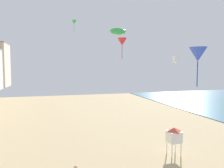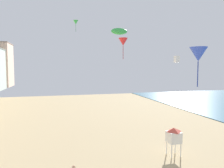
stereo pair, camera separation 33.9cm
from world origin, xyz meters
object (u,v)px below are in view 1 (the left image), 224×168
at_px(lifeguard_stand, 174,135).
at_px(kite_red_delta, 122,42).
at_px(kite_green_delta, 74,22).
at_px(kite_white_box, 175,59).
at_px(kite_blue_delta, 198,54).
at_px(kite_green_parafoil, 118,31).

xyz_separation_m(lifeguard_stand, kite_red_delta, (-0.54, 13.29, 9.91)).
relative_size(kite_red_delta, kite_green_delta, 1.41).
height_order(lifeguard_stand, kite_white_box, kite_white_box).
height_order(kite_blue_delta, kite_green_delta, kite_green_delta).
height_order(kite_red_delta, kite_blue_delta, kite_red_delta).
height_order(kite_red_delta, kite_white_box, kite_red_delta).
xyz_separation_m(kite_white_box, kite_green_delta, (-12.27, 16.30, 7.68)).
bearing_deg(kite_red_delta, kite_white_box, -28.25).
bearing_deg(kite_blue_delta, kite_red_delta, 109.43).
bearing_deg(kite_blue_delta, kite_green_delta, 111.74).
bearing_deg(kite_red_delta, kite_green_delta, 113.80).
distance_m(kite_red_delta, kite_blue_delta, 12.58).
relative_size(lifeguard_stand, kite_green_parafoil, 0.92).
bearing_deg(kite_white_box, kite_green_delta, 126.98).
bearing_deg(kite_blue_delta, kite_green_parafoil, 102.31).
bearing_deg(kite_green_parafoil, kite_blue_delta, -77.69).
xyz_separation_m(lifeguard_stand, kite_green_delta, (-6.15, 26.01, 15.00)).
relative_size(lifeguard_stand, kite_red_delta, 0.83).
bearing_deg(kite_green_parafoil, kite_white_box, -52.17).
xyz_separation_m(kite_white_box, kite_blue_delta, (-2.56, -8.05, 0.13)).
bearing_deg(kite_green_delta, kite_white_box, -53.02).
bearing_deg(kite_blue_delta, lifeguard_stand, -155.03).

